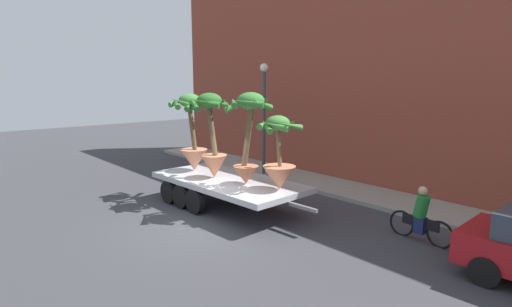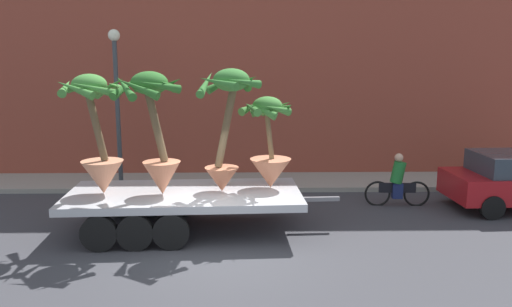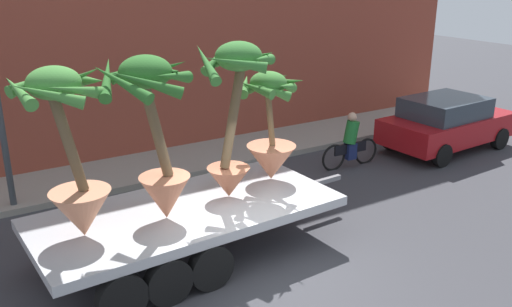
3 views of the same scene
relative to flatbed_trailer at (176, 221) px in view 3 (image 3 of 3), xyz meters
name	(u,v)px [view 3 (image 3 of 3)]	position (x,y,z in m)	size (l,w,h in m)	color
ground_plane	(272,276)	(1.15, -1.44, -0.77)	(60.00, 60.00, 0.00)	#38383D
sidewalk	(145,168)	(1.15, 4.66, -0.69)	(24.00, 2.20, 0.15)	gray
flatbed_trailer	(176,221)	(0.00, 0.00, 0.00)	(6.61, 2.84, 0.98)	#B7BABF
potted_palm_rear	(71,161)	(-1.74, -0.10, 1.53)	(1.54, 1.61, 2.81)	tan
potted_palm_middle	(270,133)	(2.29, 0.40, 1.22)	(1.38, 1.31, 2.25)	#C17251
potted_palm_front	(155,135)	(-0.38, -0.21, 1.75)	(1.68, 1.63, 2.87)	#C17251
potted_palm_extra	(234,108)	(1.27, 0.06, 1.93)	(1.52, 1.53, 2.93)	#B26647
cyclist	(351,143)	(6.00, 2.09, -0.10)	(1.84, 0.36, 1.54)	black
parked_car	(446,122)	(9.33, 1.73, 0.06)	(4.19, 2.15, 1.58)	maroon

